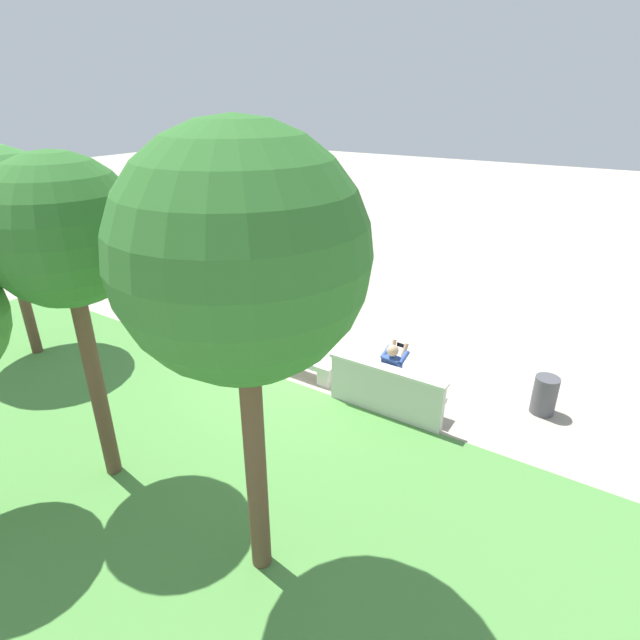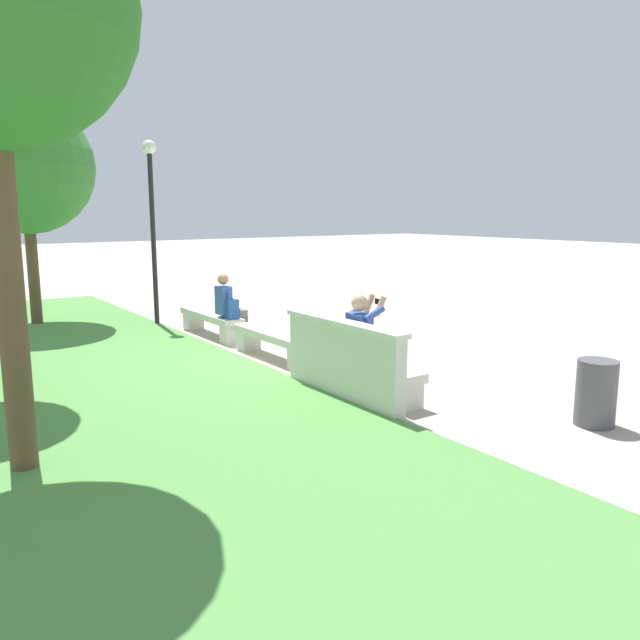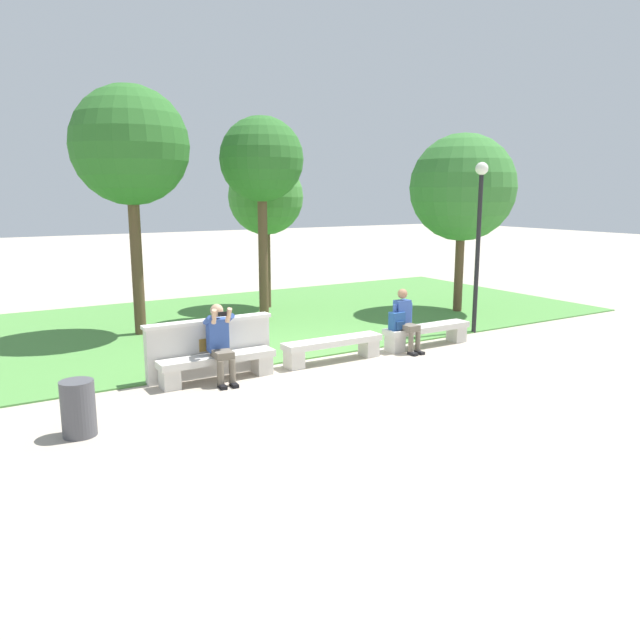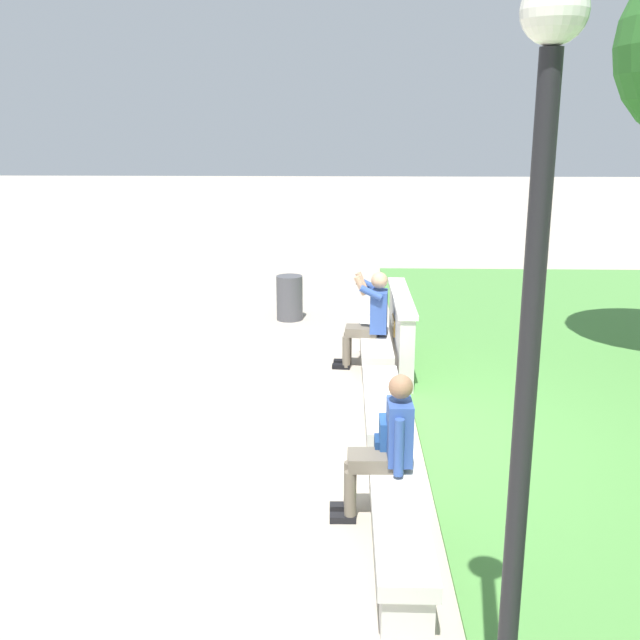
{
  "view_description": "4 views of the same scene",
  "coord_description": "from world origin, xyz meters",
  "px_view_note": "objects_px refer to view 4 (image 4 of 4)",
  "views": [
    {
      "loc": [
        -5.57,
        7.61,
        5.52
      ],
      "look_at": [
        -0.25,
        -0.65,
        1.07
      ],
      "focal_mm": 28.0,
      "sensor_mm": 36.0,
      "label": 1
    },
    {
      "loc": [
        -8.56,
        5.06,
        2.39
      ],
      "look_at": [
        -1.06,
        -0.2,
        0.78
      ],
      "focal_mm": 35.0,
      "sensor_mm": 36.0,
      "label": 2
    },
    {
      "loc": [
        -6.17,
        -9.62,
        3.15
      ],
      "look_at": [
        -0.76,
        -0.77,
        1.02
      ],
      "focal_mm": 35.0,
      "sensor_mm": 36.0,
      "label": 3
    },
    {
      "loc": [
        7.39,
        -0.42,
        3.22
      ],
      "look_at": [
        -1.16,
        -0.71,
        0.96
      ],
      "focal_mm": 42.0,
      "sensor_mm": 36.0,
      "label": 4
    }
  ],
  "objects_px": {
    "backpack": "(390,439)",
    "lamp_post": "(534,292)",
    "bench_main": "(375,346)",
    "trash_bin": "(290,298)",
    "bench_near": "(383,409)",
    "bench_mid": "(398,523)",
    "person_photographer": "(370,315)",
    "person_distant": "(386,443)"
  },
  "relations": [
    {
      "from": "person_distant",
      "to": "backpack",
      "type": "bearing_deg",
      "value": 166.29
    },
    {
      "from": "person_photographer",
      "to": "person_distant",
      "type": "bearing_deg",
      "value": 0.16
    },
    {
      "from": "person_distant",
      "to": "trash_bin",
      "type": "distance_m",
      "value": 6.64
    },
    {
      "from": "person_distant",
      "to": "lamp_post",
      "type": "relative_size",
      "value": 0.33
    },
    {
      "from": "backpack",
      "to": "person_photographer",
      "type": "bearing_deg",
      "value": -179.2
    },
    {
      "from": "bench_main",
      "to": "backpack",
      "type": "distance_m",
      "value": 3.85
    },
    {
      "from": "bench_main",
      "to": "lamp_post",
      "type": "relative_size",
      "value": 0.54
    },
    {
      "from": "person_photographer",
      "to": "person_distant",
      "type": "xyz_separation_m",
      "value": [
        3.98,
        0.01,
        -0.06
      ]
    },
    {
      "from": "bench_mid",
      "to": "person_photographer",
      "type": "bearing_deg",
      "value": -179.04
    },
    {
      "from": "bench_near",
      "to": "trash_bin",
      "type": "xyz_separation_m",
      "value": [
        -4.82,
        -1.34,
        0.07
      ]
    },
    {
      "from": "backpack",
      "to": "person_distant",
      "type": "bearing_deg",
      "value": -13.71
    },
    {
      "from": "lamp_post",
      "to": "trash_bin",
      "type": "bearing_deg",
      "value": -168.82
    },
    {
      "from": "bench_near",
      "to": "bench_mid",
      "type": "distance_m",
      "value": 2.33
    },
    {
      "from": "backpack",
      "to": "lamp_post",
      "type": "xyz_separation_m",
      "value": [
        2.59,
        0.45,
        1.86
      ]
    },
    {
      "from": "person_photographer",
      "to": "backpack",
      "type": "height_order",
      "value": "person_photographer"
    },
    {
      "from": "bench_near",
      "to": "lamp_post",
      "type": "xyz_separation_m",
      "value": [
        4.1,
        0.42,
        2.19
      ]
    },
    {
      "from": "bench_mid",
      "to": "person_distant",
      "type": "height_order",
      "value": "person_distant"
    },
    {
      "from": "bench_near",
      "to": "person_distant",
      "type": "xyz_separation_m",
      "value": [
        1.68,
        -0.07,
        0.37
      ]
    },
    {
      "from": "bench_near",
      "to": "backpack",
      "type": "distance_m",
      "value": 1.55
    },
    {
      "from": "bench_mid",
      "to": "bench_near",
      "type": "bearing_deg",
      "value": 180.0
    },
    {
      "from": "backpack",
      "to": "bench_near",
      "type": "bearing_deg",
      "value": 179.08
    },
    {
      "from": "bench_mid",
      "to": "person_photographer",
      "type": "distance_m",
      "value": 4.65
    },
    {
      "from": "person_photographer",
      "to": "trash_bin",
      "type": "distance_m",
      "value": 2.84
    },
    {
      "from": "bench_main",
      "to": "trash_bin",
      "type": "xyz_separation_m",
      "value": [
        -2.5,
        -1.34,
        0.07
      ]
    },
    {
      "from": "bench_main",
      "to": "person_photographer",
      "type": "bearing_deg",
      "value": -72.09
    },
    {
      "from": "trash_bin",
      "to": "lamp_post",
      "type": "bearing_deg",
      "value": 11.18
    },
    {
      "from": "bench_mid",
      "to": "trash_bin",
      "type": "bearing_deg",
      "value": -169.37
    },
    {
      "from": "person_photographer",
      "to": "lamp_post",
      "type": "distance_m",
      "value": 6.66
    },
    {
      "from": "bench_near",
      "to": "person_distant",
      "type": "relative_size",
      "value": 1.62
    },
    {
      "from": "person_distant",
      "to": "bench_mid",
      "type": "bearing_deg",
      "value": 5.91
    },
    {
      "from": "bench_near",
      "to": "person_photographer",
      "type": "height_order",
      "value": "person_photographer"
    },
    {
      "from": "trash_bin",
      "to": "lamp_post",
      "type": "height_order",
      "value": "lamp_post"
    },
    {
      "from": "person_photographer",
      "to": "trash_bin",
      "type": "bearing_deg",
      "value": -153.37
    },
    {
      "from": "bench_near",
      "to": "trash_bin",
      "type": "height_order",
      "value": "trash_bin"
    },
    {
      "from": "lamp_post",
      "to": "bench_near",
      "type": "bearing_deg",
      "value": -174.13
    },
    {
      "from": "bench_main",
      "to": "trash_bin",
      "type": "bearing_deg",
      "value": -151.74
    },
    {
      "from": "bench_near",
      "to": "person_distant",
      "type": "height_order",
      "value": "person_distant"
    },
    {
      "from": "person_distant",
      "to": "backpack",
      "type": "xyz_separation_m",
      "value": [
        -0.17,
        0.04,
        -0.05
      ]
    },
    {
      "from": "bench_main",
      "to": "person_photographer",
      "type": "height_order",
      "value": "person_photographer"
    },
    {
      "from": "bench_mid",
      "to": "person_distant",
      "type": "bearing_deg",
      "value": -174.09
    },
    {
      "from": "bench_near",
      "to": "lamp_post",
      "type": "relative_size",
      "value": 0.54
    },
    {
      "from": "bench_mid",
      "to": "trash_bin",
      "type": "relative_size",
      "value": 2.71
    }
  ]
}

